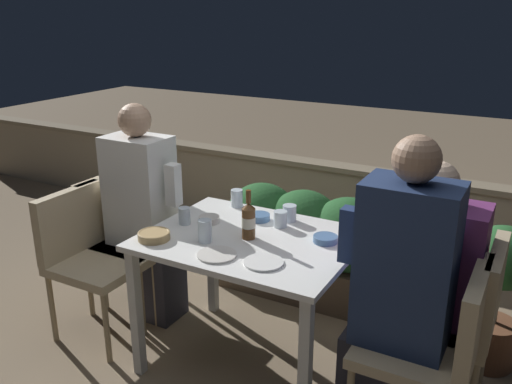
{
  "coord_description": "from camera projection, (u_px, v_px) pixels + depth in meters",
  "views": [
    {
      "loc": [
        1.22,
        -2.17,
        1.83
      ],
      "look_at": [
        0.0,
        0.06,
        0.96
      ],
      "focal_mm": 38.0,
      "sensor_mm": 36.0,
      "label": 1
    }
  ],
  "objects": [
    {
      "name": "chair_right_near",
      "position": [
        440.0,
        340.0,
        2.23
      ],
      "size": [
        0.48,
        0.47,
        0.85
      ],
      "color": "tan",
      "rests_on": "ground_plane"
    },
    {
      "name": "person_navy_jumper",
      "position": [
        396.0,
        293.0,
        2.26
      ],
      "size": [
        0.48,
        0.26,
        1.37
      ],
      "color": "#282833",
      "rests_on": "ground_plane"
    },
    {
      "name": "person_purple_stripe",
      "position": [
        418.0,
        285.0,
        2.52
      ],
      "size": [
        0.52,
        0.26,
        1.21
      ],
      "color": "#282833",
      "rests_on": "ground_plane"
    },
    {
      "name": "chair_left_far",
      "position": [
        122.0,
        229.0,
        3.35
      ],
      "size": [
        0.48,
        0.47,
        0.85
      ],
      "color": "tan",
      "rests_on": "ground_plane"
    },
    {
      "name": "bowl_3",
      "position": [
        209.0,
        219.0,
        2.89
      ],
      "size": [
        0.11,
        0.11,
        0.03
      ],
      "color": "beige",
      "rests_on": "dining_table"
    },
    {
      "name": "potted_plant",
      "position": [
        499.0,
        283.0,
        2.78
      ],
      "size": [
        0.36,
        0.36,
        0.79
      ],
      "color": "brown",
      "rests_on": "ground_plane"
    },
    {
      "name": "person_white_polo",
      "position": [
        145.0,
        213.0,
        3.21
      ],
      "size": [
        0.47,
        0.26,
        1.32
      ],
      "color": "#282833",
      "rests_on": "ground_plane"
    },
    {
      "name": "glass_cup_4",
      "position": [
        280.0,
        219.0,
        2.82
      ],
      "size": [
        0.07,
        0.07,
        0.09
      ],
      "color": "silver",
      "rests_on": "dining_table"
    },
    {
      "name": "glass_cup_3",
      "position": [
        289.0,
        213.0,
        2.9
      ],
      "size": [
        0.07,
        0.07,
        0.09
      ],
      "color": "silver",
      "rests_on": "dining_table"
    },
    {
      "name": "bowl_0",
      "position": [
        325.0,
        238.0,
        2.64
      ],
      "size": [
        0.12,
        0.12,
        0.03
      ],
      "color": "#4C709E",
      "rests_on": "dining_table"
    },
    {
      "name": "chair_left_near",
      "position": [
        87.0,
        248.0,
        3.08
      ],
      "size": [
        0.48,
        0.47,
        0.85
      ],
      "color": "tan",
      "rests_on": "ground_plane"
    },
    {
      "name": "planter_hedge",
      "position": [
        303.0,
        239.0,
        3.52
      ],
      "size": [
        1.1,
        0.47,
        0.73
      ],
      "color": "brown",
      "rests_on": "ground_plane"
    },
    {
      "name": "ground_plane",
      "position": [
        251.0,
        361.0,
        2.95
      ],
      "size": [
        16.0,
        16.0,
        0.0
      ],
      "primitive_type": "plane",
      "color": "#847056"
    },
    {
      "name": "glass_cup_2",
      "position": [
        237.0,
        198.0,
        3.11
      ],
      "size": [
        0.07,
        0.07,
        0.1
      ],
      "color": "silver",
      "rests_on": "dining_table"
    },
    {
      "name": "glass_cup_0",
      "position": [
        205.0,
        231.0,
        2.64
      ],
      "size": [
        0.07,
        0.07,
        0.11
      ],
      "color": "silver",
      "rests_on": "dining_table"
    },
    {
      "name": "bowl_1",
      "position": [
        259.0,
        217.0,
        2.92
      ],
      "size": [
        0.11,
        0.11,
        0.04
      ],
      "color": "#4C709E",
      "rests_on": "dining_table"
    },
    {
      "name": "plate_1",
      "position": [
        217.0,
        255.0,
        2.5
      ],
      "size": [
        0.19,
        0.19,
        0.01
      ],
      "color": "silver",
      "rests_on": "dining_table"
    },
    {
      "name": "plate_0",
      "position": [
        264.0,
        262.0,
        2.43
      ],
      "size": [
        0.18,
        0.18,
        0.01
      ],
      "color": "white",
      "rests_on": "dining_table"
    },
    {
      "name": "parapet_wall",
      "position": [
        357.0,
        207.0,
        4.27
      ],
      "size": [
        9.0,
        0.18,
        0.66
      ],
      "color": "gray",
      "rests_on": "ground_plane"
    },
    {
      "name": "dining_table",
      "position": [
        250.0,
        254.0,
        2.74
      ],
      "size": [
        1.04,
        0.81,
        0.74
      ],
      "color": "white",
      "rests_on": "ground_plane"
    },
    {
      "name": "glass_cup_1",
      "position": [
        184.0,
        216.0,
        2.86
      ],
      "size": [
        0.06,
        0.06,
        0.09
      ],
      "color": "silver",
      "rests_on": "dining_table"
    },
    {
      "name": "bowl_2",
      "position": [
        154.0,
        235.0,
        2.67
      ],
      "size": [
        0.16,
        0.16,
        0.04
      ],
      "color": "tan",
      "rests_on": "dining_table"
    },
    {
      "name": "beer_bottle",
      "position": [
        249.0,
        220.0,
        2.66
      ],
      "size": [
        0.07,
        0.07,
        0.25
      ],
      "color": "brown",
      "rests_on": "dining_table"
    },
    {
      "name": "chair_right_far",
      "position": [
        461.0,
        310.0,
        2.45
      ],
      "size": [
        0.48,
        0.47,
        0.85
      ],
      "color": "tan",
      "rests_on": "ground_plane"
    }
  ]
}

